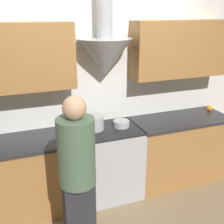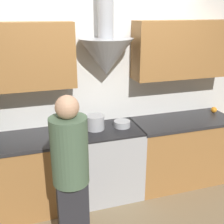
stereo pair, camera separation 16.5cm
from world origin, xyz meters
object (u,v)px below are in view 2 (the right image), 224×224
(stove_range, at_px, (110,161))
(person_foreground_left, at_px, (71,180))
(orange_fruit, at_px, (214,110))
(mixing_bowl, at_px, (122,124))
(stock_pot, at_px, (95,122))

(stove_range, height_order, person_foreground_left, person_foreground_left)
(orange_fruit, bearing_deg, person_foreground_left, -153.52)
(stove_range, relative_size, mixing_bowl, 4.55)
(stove_range, relative_size, orange_fruit, 11.03)
(stove_range, height_order, mixing_bowl, mixing_bowl)
(stock_pot, bearing_deg, person_foreground_left, -114.39)
(stove_range, height_order, stock_pot, stock_pot)
(stock_pot, height_order, orange_fruit, stock_pot)
(stock_pot, xyz_separation_m, orange_fruit, (1.73, 0.06, -0.04))
(stock_pot, xyz_separation_m, person_foreground_left, (-0.47, -1.03, -0.07))
(stock_pot, height_order, person_foreground_left, person_foreground_left)
(stock_pot, distance_m, person_foreground_left, 1.13)
(mixing_bowl, height_order, person_foreground_left, person_foreground_left)
(stock_pot, bearing_deg, mixing_bowl, -5.34)
(stock_pot, relative_size, mixing_bowl, 1.11)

